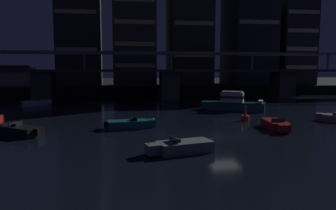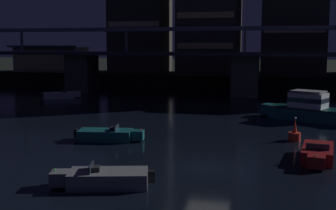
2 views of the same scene
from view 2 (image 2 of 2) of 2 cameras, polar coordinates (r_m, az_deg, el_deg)
ground_plane at (r=25.38m, az=5.24°, el=-8.23°), size 400.00×400.00×0.00m
far_riverbank at (r=108.77m, az=11.50°, el=4.63°), size 240.00×80.00×2.20m
river_bridge at (r=60.70m, az=10.12°, el=5.09°), size 102.73×6.40×9.38m
tower_west_tall at (r=74.08m, az=5.63°, el=13.24°), size 9.44×12.66×23.82m
waterfront_pavilion at (r=82.25m, az=-15.03°, el=5.84°), size 12.40×7.40×4.70m
cabin_cruiser_near_left at (r=42.70m, az=18.18°, el=-0.54°), size 9.12×5.93×2.79m
speedboat_near_center at (r=28.39m, az=19.01°, el=-6.02°), size 2.30×5.23×1.16m
speedboat_mid_center at (r=22.25m, az=-8.39°, el=-9.50°), size 5.19×2.73×1.16m
speedboat_mid_right at (r=59.20m, az=-13.95°, el=1.26°), size 4.70×3.97×1.16m
speedboat_far_center at (r=32.53m, az=-7.84°, el=-3.91°), size 5.23×2.34×1.16m
channel_buoy at (r=33.51m, az=16.25°, el=-3.70°), size 0.90×0.90×1.76m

